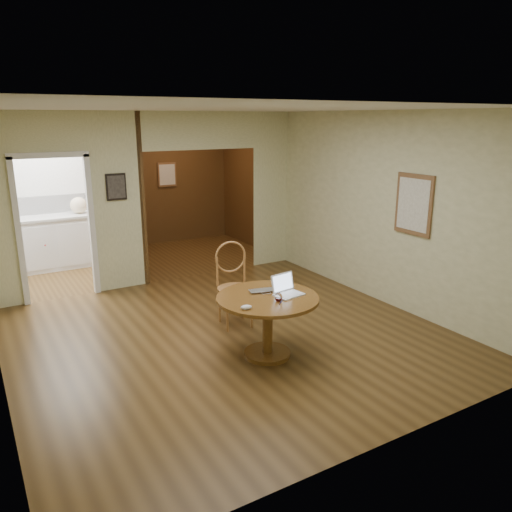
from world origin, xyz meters
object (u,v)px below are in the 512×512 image
chair (233,279)px  closed_laptop (264,292)px  dining_table (268,312)px  open_laptop (286,289)px

chair → closed_laptop: bearing=-86.1°
chair → closed_laptop: chair is taller
dining_table → closed_laptop: size_ratio=3.56×
closed_laptop → chair: bearing=96.9°
dining_table → chair: chair is taller
dining_table → chair: 1.02m
chair → closed_laptop: size_ratio=3.40×
open_laptop → closed_laptop: open_laptop is taller
dining_table → closed_laptop: 0.23m
open_laptop → chair: bearing=87.1°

